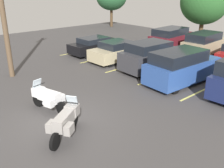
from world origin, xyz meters
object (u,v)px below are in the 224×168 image
(utility_pole, at_px, (3,11))
(motorcycle_touring, at_px, (48,97))
(car_charcoal, at_px, (151,56))
(car_blue, at_px, (181,67))
(car_champagne, at_px, (118,51))
(car_black, at_px, (95,45))
(motorcycle_second, at_px, (65,120))
(car_far_maroon, at_px, (172,38))
(car_far_tan, at_px, (204,43))

(utility_pole, bearing_deg, motorcycle_touring, -5.12)
(car_charcoal, distance_m, car_blue, 2.76)
(car_champagne, bearing_deg, car_black, 178.69)
(motorcycle_second, distance_m, car_champagne, 10.51)
(car_far_maroon, bearing_deg, car_charcoal, -65.51)
(utility_pole, bearing_deg, motorcycle_second, -7.26)
(car_charcoal, relative_size, car_blue, 0.90)
(car_champagne, height_order, utility_pole, utility_pole)
(car_champagne, xyz_separation_m, car_far_tan, (3.26, 6.51, 0.18))
(car_far_tan, bearing_deg, car_blue, -69.45)
(car_blue, distance_m, car_far_maroon, 8.55)
(motorcycle_second, distance_m, car_black, 12.46)
(car_champagne, distance_m, car_far_maroon, 6.13)
(car_champagne, height_order, car_far_maroon, car_far_maroon)
(car_blue, distance_m, utility_pole, 10.71)
(car_black, relative_size, utility_pole, 0.60)
(motorcycle_touring, xyz_separation_m, utility_pole, (-5.69, 0.51, 3.31))
(motorcycle_touring, height_order, car_blue, car_blue)
(car_far_tan, height_order, utility_pole, utility_pole)
(car_black, relative_size, car_charcoal, 1.06)
(car_far_tan, bearing_deg, car_far_maroon, -172.18)
(car_champagne, distance_m, car_charcoal, 3.15)
(motorcycle_second, bearing_deg, car_charcoal, 110.56)
(motorcycle_touring, relative_size, utility_pole, 0.28)
(motorcycle_second, xyz_separation_m, car_charcoal, (-3.17, 8.44, 0.32))
(car_far_tan, bearing_deg, car_champagne, -116.57)
(motorcycle_touring, height_order, car_charcoal, car_charcoal)
(car_charcoal, xyz_separation_m, car_far_maroon, (-2.77, 6.08, -0.01))
(car_black, distance_m, car_blue, 8.72)
(car_far_maroon, height_order, car_far_tan, car_far_maroon)
(motorcycle_touring, distance_m, car_black, 10.46)
(car_far_maroon, bearing_deg, car_far_tan, 7.82)
(motorcycle_touring, relative_size, car_far_maroon, 0.44)
(car_far_tan, bearing_deg, utility_pole, -109.80)
(car_far_maroon, bearing_deg, car_champagne, -93.48)
(car_far_tan, distance_m, utility_pole, 15.07)
(car_champagne, bearing_deg, motorcycle_second, -53.12)
(car_charcoal, distance_m, utility_pole, 9.37)
(car_far_tan, bearing_deg, car_charcoal, -91.02)
(car_black, height_order, car_far_maroon, car_far_maroon)
(motorcycle_touring, distance_m, car_blue, 7.69)
(car_blue, bearing_deg, car_black, 176.65)
(car_black, xyz_separation_m, car_far_tan, (6.09, 6.44, 0.22))
(motorcycle_touring, bearing_deg, car_blue, 75.60)
(car_champagne, relative_size, car_far_maroon, 0.95)
(car_black, distance_m, utility_pole, 8.20)
(utility_pole, bearing_deg, car_far_tan, 70.20)
(car_charcoal, bearing_deg, motorcycle_touring, -84.17)
(motorcycle_touring, height_order, utility_pole, utility_pole)
(motorcycle_touring, bearing_deg, car_black, 130.47)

